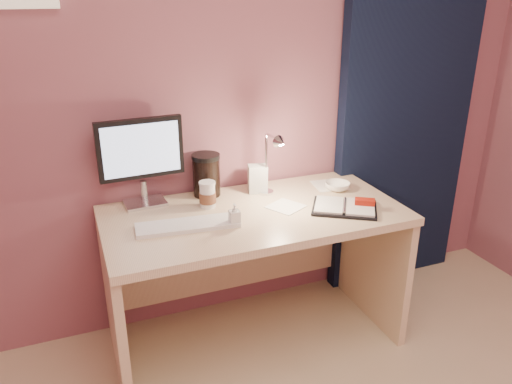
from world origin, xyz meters
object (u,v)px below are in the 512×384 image
object	(u,v)px
keyboard	(188,225)
bowl	(337,186)
product_box	(258,179)
planner	(346,207)
desk	(249,247)
dark_jar	(207,177)
monitor	(141,154)
coffee_cup	(208,195)
desk_lamp	(271,159)
lotion_bottle	(235,215)

from	to	relation	value
keyboard	bowl	distance (m)	0.85
keyboard	product_box	bearing A→B (deg)	37.80
planner	bowl	size ratio (longest dim) A/B	2.87
desk	dark_jar	distance (m)	0.41
monitor	coffee_cup	world-z (taller)	monitor
planner	desk_lamp	bearing A→B (deg)	173.17
product_box	bowl	bearing A→B (deg)	-4.59
monitor	desk_lamp	distance (m)	0.61
bowl	product_box	xyz separation A→B (m)	(-0.40, 0.13, 0.05)
desk	dark_jar	size ratio (longest dim) A/B	7.29
keyboard	planner	xyz separation A→B (m)	(0.75, -0.08, 0.00)
desk	desk_lamp	distance (m)	0.45
bowl	monitor	bearing A→B (deg)	169.52
keyboard	lotion_bottle	world-z (taller)	lotion_bottle
keyboard	dark_jar	world-z (taller)	dark_jar
product_box	desk_lamp	size ratio (longest dim) A/B	0.42
coffee_cup	bowl	world-z (taller)	coffee_cup
desk	lotion_bottle	size ratio (longest dim) A/B	13.67
lotion_bottle	desk_lamp	bearing A→B (deg)	39.03
monitor	desk_lamp	size ratio (longest dim) A/B	1.27
monitor	dark_jar	bearing A→B (deg)	-2.57
planner	dark_jar	world-z (taller)	dark_jar
dark_jar	keyboard	bearing A→B (deg)	-119.20
monitor	dark_jar	distance (m)	0.35
planner	coffee_cup	world-z (taller)	coffee_cup
desk	planner	distance (m)	0.52
planner	dark_jar	size ratio (longest dim) A/B	1.94
monitor	coffee_cup	distance (m)	0.37
monitor	desk	bearing A→B (deg)	-27.23
product_box	keyboard	bearing A→B (deg)	-134.51
product_box	coffee_cup	bearing A→B (deg)	-148.42
keyboard	bowl	xyz separation A→B (m)	(0.83, 0.14, 0.01)
planner	product_box	world-z (taller)	product_box
planner	desk_lamp	distance (m)	0.42
coffee_cup	bowl	xyz separation A→B (m)	(0.69, -0.03, -0.04)
monitor	bowl	size ratio (longest dim) A/B	3.29
coffee_cup	bowl	distance (m)	0.69
lotion_bottle	desk	bearing A→B (deg)	53.15
desk	monitor	world-z (taller)	monitor
monitor	dark_jar	world-z (taller)	monitor
bowl	desk_lamp	distance (m)	0.42
desk	keyboard	world-z (taller)	keyboard
bowl	product_box	distance (m)	0.42
desk	product_box	bearing A→B (deg)	55.31
lotion_bottle	dark_jar	xyz separation A→B (m)	(-0.01, 0.39, 0.04)
desk_lamp	keyboard	bearing A→B (deg)	-168.79
lotion_bottle	dark_jar	size ratio (longest dim) A/B	0.53
monitor	dark_jar	size ratio (longest dim) A/B	2.22
coffee_cup	dark_jar	xyz separation A→B (m)	(0.04, 0.15, 0.04)
desk	planner	world-z (taller)	planner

